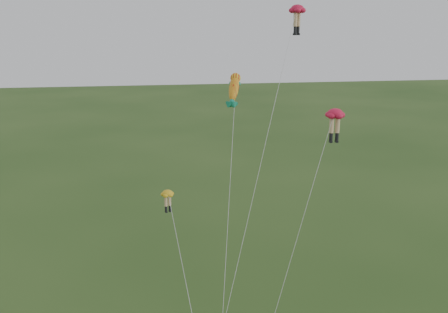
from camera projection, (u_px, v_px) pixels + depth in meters
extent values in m
ellipsoid|color=red|center=(297.00, 9.00, 39.61)|extent=(1.95, 1.95, 0.69)
cylinder|color=tan|center=(295.00, 20.00, 39.67)|extent=(0.31, 0.31, 1.06)
cylinder|color=black|center=(295.00, 30.00, 39.88)|extent=(0.24, 0.24, 0.53)
cube|color=black|center=(295.00, 34.00, 39.97)|extent=(0.33, 0.35, 0.15)
cylinder|color=tan|center=(298.00, 20.00, 39.97)|extent=(0.31, 0.31, 1.06)
cylinder|color=black|center=(298.00, 30.00, 40.18)|extent=(0.24, 0.24, 0.53)
cube|color=black|center=(298.00, 34.00, 40.27)|extent=(0.33, 0.35, 0.15)
cylinder|color=silver|center=(261.00, 161.00, 37.35)|extent=(7.67, 9.59, 22.78)
ellipsoid|color=red|center=(335.00, 113.00, 33.87)|extent=(1.44, 1.44, 0.69)
cylinder|color=tan|center=(332.00, 125.00, 34.06)|extent=(0.31, 0.31, 1.06)
cylinder|color=black|center=(331.00, 137.00, 34.27)|extent=(0.24, 0.24, 0.53)
cube|color=black|center=(331.00, 141.00, 34.36)|extent=(0.18, 0.31, 0.15)
cylinder|color=tan|center=(338.00, 125.00, 34.11)|extent=(0.31, 0.31, 1.06)
cylinder|color=black|center=(337.00, 136.00, 34.32)|extent=(0.24, 0.24, 0.53)
cube|color=black|center=(337.00, 141.00, 34.40)|extent=(0.18, 0.31, 0.15)
cylinder|color=silver|center=(300.00, 229.00, 33.78)|extent=(5.47, 3.49, 15.76)
ellipsoid|color=gold|center=(167.00, 193.00, 36.89)|extent=(1.33, 1.33, 0.51)
cylinder|color=tan|center=(166.00, 201.00, 36.96)|extent=(0.23, 0.23, 0.78)
cylinder|color=black|center=(166.00, 209.00, 37.12)|extent=(0.18, 0.18, 0.39)
cube|color=black|center=(166.00, 212.00, 37.18)|extent=(0.20, 0.26, 0.11)
cylinder|color=tan|center=(170.00, 200.00, 37.12)|extent=(0.23, 0.23, 0.78)
cylinder|color=black|center=(170.00, 208.00, 37.27)|extent=(0.18, 0.18, 0.39)
cube|color=black|center=(170.00, 211.00, 37.34)|extent=(0.20, 0.26, 0.11)
cylinder|color=silver|center=(185.00, 279.00, 33.57)|extent=(1.67, 9.67, 9.44)
ellipsoid|color=yellow|center=(234.00, 87.00, 40.35)|extent=(1.74, 2.76, 2.66)
sphere|color=yellow|center=(234.00, 87.00, 40.35)|extent=(1.28, 1.50, 1.27)
cone|color=#148561|center=(234.00, 87.00, 40.35)|extent=(1.07, 1.37, 1.20)
cone|color=#148561|center=(234.00, 87.00, 40.35)|extent=(1.07, 1.37, 1.20)
cone|color=#148561|center=(234.00, 87.00, 40.35)|extent=(0.61, 0.77, 0.67)
cone|color=#148561|center=(234.00, 87.00, 40.35)|extent=(0.61, 0.77, 0.67)
cone|color=#B42313|center=(234.00, 87.00, 40.35)|extent=(0.64, 0.78, 0.66)
cylinder|color=silver|center=(228.00, 206.00, 37.21)|extent=(2.75, 10.63, 16.36)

